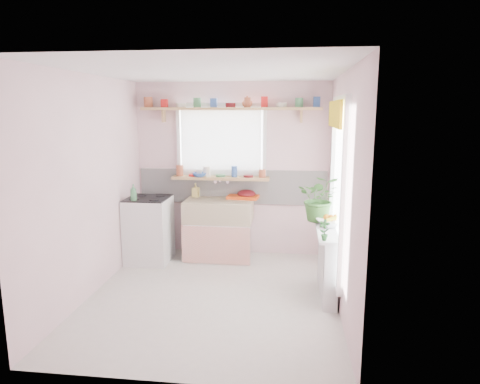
# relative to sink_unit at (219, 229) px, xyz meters

# --- Properties ---
(room) EXTENTS (3.20, 3.20, 3.20)m
(room) POSITION_rel_sink_unit_xyz_m (0.81, -0.43, 0.94)
(room) COLOR silver
(room) RESTS_ON ground
(sink_unit) EXTENTS (0.95, 0.65, 1.11)m
(sink_unit) POSITION_rel_sink_unit_xyz_m (0.00, 0.00, 0.00)
(sink_unit) COLOR white
(sink_unit) RESTS_ON ground
(cooker) EXTENTS (0.58, 0.58, 0.93)m
(cooker) POSITION_rel_sink_unit_xyz_m (-0.95, -0.24, 0.03)
(cooker) COLOR white
(cooker) RESTS_ON ground
(radiator_ledge) EXTENTS (0.22, 0.95, 0.78)m
(radiator_ledge) POSITION_rel_sink_unit_xyz_m (1.45, -1.09, -0.03)
(radiator_ledge) COLOR white
(radiator_ledge) RESTS_ON ground
(windowsill) EXTENTS (1.40, 0.22, 0.04)m
(windowsill) POSITION_rel_sink_unit_xyz_m (-0.00, 0.19, 0.71)
(windowsill) COLOR tan
(windowsill) RESTS_ON room
(pine_shelf) EXTENTS (2.52, 0.24, 0.04)m
(pine_shelf) POSITION_rel_sink_unit_xyz_m (0.15, 0.18, 1.69)
(pine_shelf) COLOR tan
(pine_shelf) RESTS_ON room
(shelf_crockery) EXTENTS (2.47, 0.11, 0.12)m
(shelf_crockery) POSITION_rel_sink_unit_xyz_m (0.15, 0.18, 1.76)
(shelf_crockery) COLOR #A55133
(shelf_crockery) RESTS_ON pine_shelf
(sill_crockery) EXTENTS (1.35, 0.11, 0.12)m
(sill_crockery) POSITION_rel_sink_unit_xyz_m (-0.02, 0.19, 0.78)
(sill_crockery) COLOR #A55133
(sill_crockery) RESTS_ON windowsill
(dish_tray) EXTENTS (0.47, 0.37, 0.04)m
(dish_tray) POSITION_rel_sink_unit_xyz_m (0.33, 0.21, 0.44)
(dish_tray) COLOR #E14B14
(dish_tray) RESTS_ON sink_unit
(colander) EXTENTS (0.29, 0.29, 0.12)m
(colander) POSITION_rel_sink_unit_xyz_m (0.37, 0.21, 0.48)
(colander) COLOR #5F1016
(colander) RESTS_ON sink_unit
(jade_plant) EXTENTS (0.54, 0.48, 0.57)m
(jade_plant) POSITION_rel_sink_unit_xyz_m (1.36, -0.69, 0.63)
(jade_plant) COLOR #336528
(jade_plant) RESTS_ON radiator_ledge
(fruit_bowl) EXTENTS (0.41, 0.41, 0.08)m
(fruit_bowl) POSITION_rel_sink_unit_xyz_m (1.48, -0.93, 0.38)
(fruit_bowl) COLOR silver
(fruit_bowl) RESTS_ON radiator_ledge
(herb_pot) EXTENTS (0.14, 0.11, 0.22)m
(herb_pot) POSITION_rel_sink_unit_xyz_m (1.36, -1.49, 0.45)
(herb_pot) COLOR #245A25
(herb_pot) RESTS_ON radiator_ledge
(soap_bottle_sink) EXTENTS (0.10, 0.10, 0.20)m
(soap_bottle_sink) POSITION_rel_sink_unit_xyz_m (-0.38, 0.21, 0.52)
(soap_bottle_sink) COLOR #D1BE5D
(soap_bottle_sink) RESTS_ON sink_unit
(sill_cup) EXTENTS (0.13, 0.13, 0.09)m
(sill_cup) POSITION_rel_sink_unit_xyz_m (-0.33, 0.25, 0.77)
(sill_cup) COLOR silver
(sill_cup) RESTS_ON windowsill
(sill_bowl) EXTENTS (0.23, 0.23, 0.06)m
(sill_bowl) POSITION_rel_sink_unit_xyz_m (-0.30, 0.13, 0.76)
(sill_bowl) COLOR #3761B4
(sill_bowl) RESTS_ON windowsill
(shelf_vase) EXTENTS (0.17, 0.17, 0.15)m
(shelf_vase) POSITION_rel_sink_unit_xyz_m (0.38, 0.24, 1.79)
(shelf_vase) COLOR #B85D38
(shelf_vase) RESTS_ON pine_shelf
(cooker_bottle) EXTENTS (0.11, 0.11, 0.22)m
(cooker_bottle) POSITION_rel_sink_unit_xyz_m (-1.07, -0.46, 0.59)
(cooker_bottle) COLOR #418352
(cooker_bottle) RESTS_ON cooker
(fruit) EXTENTS (0.20, 0.14, 0.10)m
(fruit) POSITION_rel_sink_unit_xyz_m (1.49, -0.92, 0.44)
(fruit) COLOR orange
(fruit) RESTS_ON fruit_bowl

